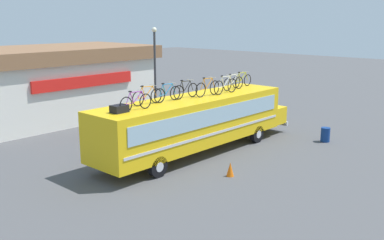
{
  "coord_description": "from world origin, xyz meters",
  "views": [
    {
      "loc": [
        -15.65,
        -14.24,
        6.55
      ],
      "look_at": [
        -0.09,
        0.0,
        1.73
      ],
      "focal_mm": 41.52,
      "sensor_mm": 36.0,
      "label": 1
    }
  ],
  "objects": [
    {
      "name": "street_lamp",
      "position": [
        3.08,
        6.02,
        3.49
      ],
      "size": [
        0.3,
        0.3,
        6.05
      ],
      "color": "#38383D",
      "rests_on": "ground"
    },
    {
      "name": "rooftop_bicycle_7",
      "position": [
        3.22,
        0.04,
        3.19
      ],
      "size": [
        1.71,
        0.44,
        0.9
      ],
      "color": "black",
      "rests_on": "bus"
    },
    {
      "name": "rooftop_bicycle_3",
      "position": [
        -1.55,
        0.2,
        3.19
      ],
      "size": [
        1.68,
        0.44,
        0.9
      ],
      "color": "black",
      "rests_on": "bus"
    },
    {
      "name": "rooftop_bicycle_1",
      "position": [
        -3.88,
        -0.3,
        3.18
      ],
      "size": [
        1.7,
        0.44,
        0.87
      ],
      "color": "black",
      "rests_on": "bus"
    },
    {
      "name": "trash_bin",
      "position": [
        6.47,
        -3.84,
        0.39
      ],
      "size": [
        0.49,
        0.49,
        0.79
      ],
      "primitive_type": "cylinder",
      "color": "navy",
      "rests_on": "ground"
    },
    {
      "name": "luggage_bag_1",
      "position": [
        -4.6,
        -0.11,
        2.97
      ],
      "size": [
        0.66,
        0.5,
        0.31
      ],
      "primitive_type": "cube",
      "color": "black",
      "rests_on": "bus"
    },
    {
      "name": "rooftop_bicycle_4",
      "position": [
        -0.34,
        0.18,
        3.2
      ],
      "size": [
        1.68,
        0.44,
        0.91
      ],
      "color": "black",
      "rests_on": "bus"
    },
    {
      "name": "traffic_cone",
      "position": [
        -1.35,
        -3.36,
        0.31
      ],
      "size": [
        0.32,
        0.32,
        0.62
      ],
      "primitive_type": "cone",
      "color": "orange",
      "rests_on": "ground"
    },
    {
      "name": "bus",
      "position": [
        0.26,
        0.0,
        1.65
      ],
      "size": [
        12.63,
        2.65,
        2.82
      ],
      "color": "yellow",
      "rests_on": "ground"
    },
    {
      "name": "roadside_building",
      "position": [
        -0.1,
        12.53,
        2.42
      ],
      "size": [
        12.8,
        7.6,
        4.73
      ],
      "color": "silver",
      "rests_on": "ground"
    },
    {
      "name": "rooftop_bicycle_6",
      "position": [
        1.99,
        -0.4,
        3.22
      ],
      "size": [
        1.83,
        0.44,
        0.97
      ],
      "color": "black",
      "rests_on": "bus"
    },
    {
      "name": "rooftop_bicycle_8",
      "position": [
        4.42,
        0.35,
        3.19
      ],
      "size": [
        1.73,
        0.44,
        0.88
      ],
      "color": "black",
      "rests_on": "bus"
    },
    {
      "name": "rooftop_bicycle_2",
      "position": [
        -2.67,
        0.34,
        3.19
      ],
      "size": [
        1.74,
        0.44,
        0.89
      ],
      "color": "black",
      "rests_on": "bus"
    },
    {
      "name": "rooftop_bicycle_5",
      "position": [
        0.84,
        -0.19,
        3.22
      ],
      "size": [
        1.78,
        0.44,
        0.96
      ],
      "color": "black",
      "rests_on": "bus"
    },
    {
      "name": "ground_plane",
      "position": [
        0.0,
        0.0,
        0.0
      ],
      "size": [
        120.0,
        120.0,
        0.0
      ],
      "primitive_type": "plane",
      "color": "#4C4C4F"
    }
  ]
}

